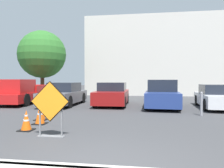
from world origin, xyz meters
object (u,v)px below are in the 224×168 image
pickup_truck (21,93)px  road_closed_sign (50,106)px  traffic_cone_fourth (49,109)px  parked_car_nearest (64,95)px  traffic_cone_nearest (26,121)px  traffic_cone_third (41,112)px  parked_car_third (162,95)px  parked_car_fourth (217,97)px  bollard_nearest (201,103)px  parked_car_second (112,95)px  traffic_cone_second (40,114)px

pickup_truck → road_closed_sign: bearing=122.6°
road_closed_sign → traffic_cone_fourth: road_closed_sign is taller
pickup_truck → parked_car_nearest: 2.98m
traffic_cone_nearest → traffic_cone_third: bearing=102.2°
road_closed_sign → parked_car_third: parked_car_third is taller
traffic_cone_third → pickup_truck: pickup_truck is taller
road_closed_sign → pickup_truck: 9.21m
parked_car_fourth → parked_car_nearest: bearing=2.4°
traffic_cone_nearest → parked_car_nearest: bearing=100.9°
pickup_truck → traffic_cone_nearest: bearing=118.9°
traffic_cone_nearest → bollard_nearest: 7.20m
traffic_cone_nearest → parked_car_nearest: size_ratio=0.14×
parked_car_second → parked_car_fourth: 6.01m
traffic_cone_fourth → parked_car_second: (2.16, 4.40, 0.35)m
pickup_truck → parked_car_fourth: pickup_truck is taller
road_closed_sign → parked_car_nearest: 7.77m
traffic_cone_fourth → traffic_cone_second: bearing=-75.7°
traffic_cone_fourth → parked_car_second: bearing=63.8°
parked_car_fourth → bollard_nearest: parked_car_fourth is taller
road_closed_sign → parked_car_nearest: bearing=107.8°
parked_car_second → bollard_nearest: parked_car_second is taller
parked_car_nearest → bollard_nearest: 8.06m
traffic_cone_nearest → bollard_nearest: (6.16, 3.72, 0.25)m
road_closed_sign → parked_car_third: (3.60, 7.20, -0.14)m
traffic_cone_third → bollard_nearest: bearing=16.9°
parked_car_second → parked_car_fourth: size_ratio=0.94×
parked_car_nearest → traffic_cone_fourth: bearing=101.3°
traffic_cone_third → pickup_truck: (-3.90, 5.12, 0.43)m
traffic_cone_third → parked_car_second: size_ratio=0.15×
pickup_truck → parked_car_nearest: bearing=175.1°
road_closed_sign → pickup_truck: pickup_truck is taller
road_closed_sign → parked_car_second: bearing=85.5°
traffic_cone_third → parked_car_nearest: (-0.93, 5.02, 0.36)m
parked_car_fourth → traffic_cone_second: bearing=39.5°
pickup_truck → bollard_nearest: 10.90m
traffic_cone_third → parked_car_fourth: size_ratio=0.14×
traffic_cone_nearest → parked_car_fourth: parked_car_fourth is taller
parked_car_fourth → bollard_nearest: size_ratio=4.15×
parked_car_second → parked_car_fourth: parked_car_second is taller
traffic_cone_fourth → pickup_truck: bearing=132.3°
traffic_cone_second → traffic_cone_third: size_ratio=1.17×
traffic_cone_third → traffic_cone_fourth: bearing=96.2°
traffic_cone_second → parked_car_fourth: size_ratio=0.16×
traffic_cone_fourth → parked_car_second: 4.92m
traffic_cone_third → bollard_nearest: 6.83m
pickup_truck → bollard_nearest: pickup_truck is taller
pickup_truck → bollard_nearest: size_ratio=4.86×
traffic_cone_third → pickup_truck: size_ratio=0.12×
traffic_cone_second → parked_car_nearest: bearing=102.3°
road_closed_sign → parked_car_fourth: bearing=47.4°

